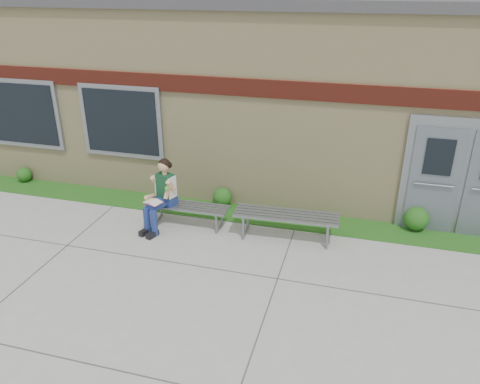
% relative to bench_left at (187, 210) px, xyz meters
% --- Properties ---
extents(ground, '(80.00, 80.00, 0.00)m').
position_rel_bench_left_xyz_m(ground, '(1.12, -1.88, -0.33)').
color(ground, '#9E9E99').
rests_on(ground, ground).
extents(grass_strip, '(16.00, 0.80, 0.02)m').
position_rel_bench_left_xyz_m(grass_strip, '(1.12, 0.72, -0.32)').
color(grass_strip, '#214D14').
rests_on(grass_strip, ground).
extents(school_building, '(16.20, 6.22, 4.20)m').
position_rel_bench_left_xyz_m(school_building, '(1.12, 4.11, 1.77)').
color(school_building, beige).
rests_on(school_building, ground).
extents(bench_left, '(1.66, 0.47, 0.43)m').
position_rel_bench_left_xyz_m(bench_left, '(0.00, 0.00, 0.00)').
color(bench_left, slate).
rests_on(bench_left, ground).
extents(bench_right, '(1.99, 0.64, 0.51)m').
position_rel_bench_left_xyz_m(bench_right, '(2.00, -0.00, 0.06)').
color(bench_right, slate).
rests_on(bench_right, ground).
extents(girl, '(0.60, 0.93, 1.40)m').
position_rel_bench_left_xyz_m(girl, '(-0.45, -0.21, 0.38)').
color(girl, navy).
rests_on(girl, ground).
extents(shrub_west, '(0.35, 0.35, 0.35)m').
position_rel_bench_left_xyz_m(shrub_west, '(-4.63, 0.97, -0.14)').
color(shrub_west, '#214D14').
rests_on(shrub_west, grass_strip).
extents(shrub_mid, '(0.41, 0.41, 0.41)m').
position_rel_bench_left_xyz_m(shrub_mid, '(0.43, 0.97, -0.11)').
color(shrub_mid, '#214D14').
rests_on(shrub_mid, grass_strip).
extents(shrub_east, '(0.48, 0.48, 0.48)m').
position_rel_bench_left_xyz_m(shrub_east, '(4.41, 0.97, -0.07)').
color(shrub_east, '#214D14').
rests_on(shrub_east, grass_strip).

